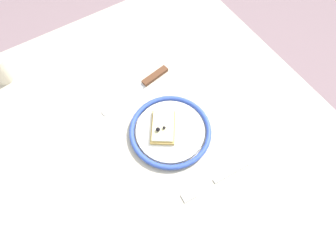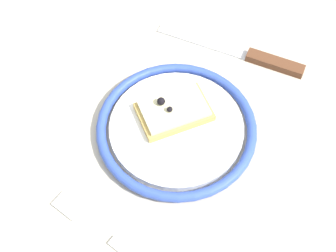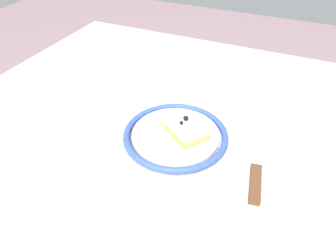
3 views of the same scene
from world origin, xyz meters
name	(u,v)px [view 1 (image 1 of 3)]	position (x,y,z in m)	size (l,w,h in m)	color
ground_plane	(164,204)	(0.00, 0.00, 0.00)	(6.00, 6.00, 0.00)	gray
dining_table	(161,156)	(0.00, 0.00, 0.64)	(1.09, 0.96, 0.73)	#BCB29E
plate	(170,131)	(0.02, -0.04, 0.74)	(0.22, 0.22, 0.02)	white
pizza_slice_near	(163,127)	(0.03, -0.03, 0.75)	(0.12, 0.11, 0.03)	tan
knife	(147,82)	(0.19, -0.07, 0.73)	(0.06, 0.24, 0.01)	silver
fork	(216,180)	(-0.16, -0.07, 0.73)	(0.03, 0.20, 0.00)	silver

